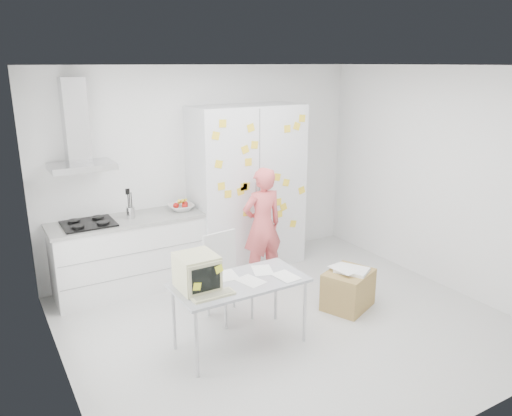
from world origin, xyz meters
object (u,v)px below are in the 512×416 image
person (262,225)px  cardboard_box (348,289)px  desk (214,278)px  chair (226,271)px

person → cardboard_box: (0.46, -1.15, -0.52)m
desk → chair: size_ratio=1.37×
person → desk: size_ratio=1.15×
desk → cardboard_box: (1.72, 0.05, -0.55)m
chair → cardboard_box: (1.30, -0.54, -0.31)m
person → chair: person is taller
person → desk: 1.73m
chair → cardboard_box: size_ratio=1.39×
desk → cardboard_box: desk is taller
cardboard_box → person: bearing=112.1°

